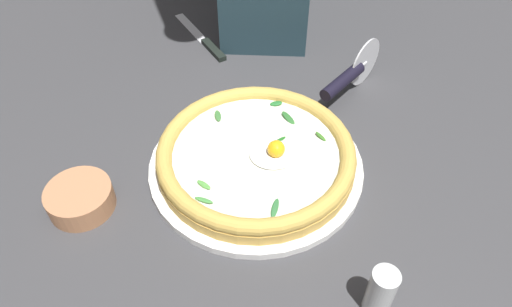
{
  "coord_description": "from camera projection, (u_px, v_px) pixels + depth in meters",
  "views": [
    {
      "loc": [
        0.05,
        0.48,
        0.53
      ],
      "look_at": [
        0.04,
        -0.01,
        0.03
      ],
      "focal_mm": 33.13,
      "sensor_mm": 36.0,
      "label": 1
    }
  ],
  "objects": [
    {
      "name": "pizza",
      "position": [
        256.0,
        155.0,
        0.7
      ],
      "size": [
        0.29,
        0.29,
        0.05
      ],
      "color": "gold",
      "rests_on": "pizza_plate"
    },
    {
      "name": "pizza_cutter",
      "position": [
        350.0,
        75.0,
        0.81
      ],
      "size": [
        0.12,
        0.13,
        0.09
      ],
      "color": "silver",
      "rests_on": "ground"
    },
    {
      "name": "side_bowl",
      "position": [
        80.0,
        198.0,
        0.66
      ],
      "size": [
        0.09,
        0.09,
        0.03
      ],
      "primitive_type": "cylinder",
      "color": "#B47952",
      "rests_on": "ground"
    },
    {
      "name": "pizza_plate",
      "position": [
        256.0,
        165.0,
        0.72
      ],
      "size": [
        0.32,
        0.32,
        0.01
      ],
      "primitive_type": "cylinder",
      "color": "white",
      "rests_on": "ground"
    },
    {
      "name": "ground_plane",
      "position": [
        280.0,
        177.0,
        0.73
      ],
      "size": [
        2.4,
        2.4,
        0.03
      ],
      "primitive_type": "cube",
      "color": "#39393B",
      "rests_on": "ground"
    },
    {
      "name": "table_knife",
      "position": [
        206.0,
        42.0,
        0.95
      ],
      "size": [
        0.12,
        0.19,
        0.01
      ],
      "color": "silver",
      "rests_on": "ground"
    },
    {
      "name": "pepper_shaker",
      "position": [
        381.0,
        292.0,
        0.54
      ],
      "size": [
        0.03,
        0.03,
        0.07
      ],
      "primitive_type": "cylinder",
      "color": "silver",
      "rests_on": "ground"
    }
  ]
}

